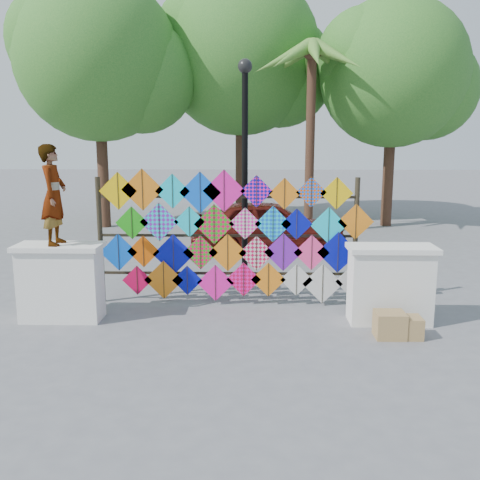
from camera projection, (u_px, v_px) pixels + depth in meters
The scene contains 13 objects.
ground at pixel (225, 317), 9.06m from camera, with size 80.00×80.00×0.00m, color slate.
parapet_left at pixel (61, 282), 8.80m from camera, with size 1.40×0.65×1.28m.
parapet_right at pixel (390, 284), 8.67m from camera, with size 1.40×0.65×1.28m.
kite_rack at pixel (231, 238), 9.53m from camera, with size 4.95×0.24×2.45m.
tree_west at pixel (101, 60), 16.99m from camera, with size 5.85×5.20×8.01m.
tree_mid at pixel (244, 56), 18.77m from camera, with size 6.30×5.60×8.61m.
tree_east at pixel (396, 74), 17.33m from camera, with size 5.40×4.80×7.42m.
palm_tree at pixel (312, 69), 15.90m from camera, with size 3.62×3.62×5.83m.
vendor_woman at pixel (54, 195), 8.53m from camera, with size 0.59×0.39×1.61m, color #99999E.
sedan at pixel (268, 226), 14.03m from camera, with size 1.63×4.05×1.38m, color #57150F.
lamppost at pixel (245, 152), 10.50m from camera, with size 0.28×0.28×4.46m.
cardboard_box_near at pixel (390, 325), 8.10m from camera, with size 0.45×0.40×0.40m, color tan.
cardboard_box_far at pixel (408, 327), 8.10m from camera, with size 0.39×0.36×0.33m, color tan.
Camera 1 is at (0.46, -8.63, 3.02)m, focal length 40.00 mm.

